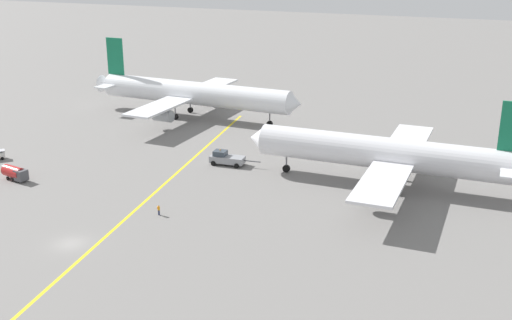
# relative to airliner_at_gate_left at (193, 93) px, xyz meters

# --- Properties ---
(ground_plane) EXTENTS (600.00, 600.00, 0.00)m
(ground_plane) POSITION_rel_airliner_at_gate_left_xyz_m (14.53, -64.40, -5.61)
(ground_plane) COLOR slate
(taxiway_stripe) EXTENTS (14.97, 119.18, 0.01)m
(taxiway_stripe) POSITION_rel_airliner_at_gate_left_xyz_m (16.83, -54.40, -5.61)
(taxiway_stripe) COLOR yellow
(taxiway_stripe) RESTS_ON ground
(airliner_at_gate_left) EXTENTS (51.95, 41.54, 17.01)m
(airliner_at_gate_left) POSITION_rel_airliner_at_gate_left_xyz_m (0.00, 0.00, 0.00)
(airliner_at_gate_left) COLOR white
(airliner_at_gate_left) RESTS_ON ground
(airliner_being_pushed) EXTENTS (47.50, 41.57, 15.90)m
(airliner_being_pushed) POSITION_rel_airliner_at_gate_left_xyz_m (49.35, -27.25, -0.14)
(airliner_being_pushed) COLOR silver
(airliner_being_pushed) RESTS_ON ground
(pushback_tug) EXTENTS (9.50, 3.22, 2.83)m
(pushback_tug) POSITION_rel_airliner_at_gate_left_xyz_m (20.65, -27.42, -4.41)
(pushback_tug) COLOR gray
(pushback_tug) RESTS_ON ground
(gse_fuel_bowser_stubby) EXTENTS (5.18, 2.83, 2.40)m
(gse_fuel_bowser_stubby) POSITION_rel_airliner_at_gate_left_xyz_m (-9.18, -47.93, -4.28)
(gse_fuel_bowser_stubby) COLOR red
(gse_fuel_bowser_stubby) RESTS_ON ground
(ground_crew_wing_walker_right) EXTENTS (0.36, 0.50, 1.59)m
(ground_crew_wing_walker_right) POSITION_rel_airliner_at_gate_left_xyz_m (20.71, -51.74, -4.79)
(ground_crew_wing_walker_right) COLOR #2D3351
(ground_crew_wing_walker_right) RESTS_ON ground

